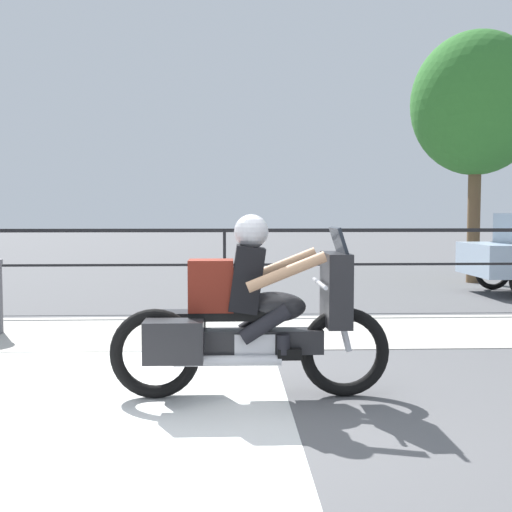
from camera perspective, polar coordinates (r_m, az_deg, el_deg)
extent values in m
plane|color=#565659|center=(5.27, -3.29, -13.54)|extent=(120.00, 120.00, 0.00)
cube|color=#B7B2A8|center=(8.57, -2.91, -6.71)|extent=(44.00, 2.40, 0.01)
cube|color=silver|center=(5.24, -17.25, -13.74)|extent=(3.60, 6.00, 0.01)
cube|color=black|center=(10.51, -2.82, 2.29)|extent=(36.00, 0.04, 0.06)
cube|color=black|center=(10.54, -2.81, -0.78)|extent=(36.00, 0.03, 0.04)
cylinder|color=black|center=(10.54, -2.81, -1.14)|extent=(0.05, 0.05, 1.32)
torus|color=black|center=(5.60, 7.89, -8.44)|extent=(0.77, 0.11, 0.77)
torus|color=black|center=(5.55, -8.96, -8.57)|extent=(0.77, 0.11, 0.77)
cube|color=#232326|center=(5.50, -0.50, -7.58)|extent=(1.23, 0.22, 0.20)
cube|color=silver|center=(5.51, -0.16, -8.09)|extent=(0.34, 0.26, 0.26)
ellipsoid|color=#232326|center=(5.46, 1.55, -4.55)|extent=(0.56, 0.30, 0.26)
cube|color=black|center=(5.46, -2.20, -5.19)|extent=(0.71, 0.28, 0.08)
cube|color=#232326|center=(5.50, 7.12, -2.94)|extent=(0.20, 0.56, 0.62)
cube|color=#1E232B|center=(5.47, 7.36, 1.34)|extent=(0.10, 0.47, 0.24)
cylinder|color=silver|center=(5.47, 5.68, -2.43)|extent=(0.04, 0.70, 0.04)
cylinder|color=silver|center=(5.37, -2.54, -9.29)|extent=(0.89, 0.09, 0.09)
cube|color=#232326|center=(5.27, -7.32, -7.53)|extent=(0.48, 0.28, 0.34)
cube|color=#232326|center=(5.74, -6.90, -6.59)|extent=(0.48, 0.28, 0.34)
cylinder|color=silver|center=(5.55, 7.61, -5.71)|extent=(0.19, 0.06, 0.54)
cube|color=black|center=(5.42, -0.84, -2.01)|extent=(0.31, 0.36, 0.58)
sphere|color=tan|center=(5.39, -0.42, 1.98)|extent=(0.23, 0.23, 0.23)
sphere|color=#B7B7BC|center=(5.39, -0.42, 2.19)|extent=(0.29, 0.29, 0.29)
cylinder|color=black|center=(5.33, 0.83, -6.07)|extent=(0.44, 0.13, 0.34)
cylinder|color=black|center=(5.37, 2.44, -7.85)|extent=(0.11, 0.11, 0.16)
cube|color=black|center=(5.39, 2.97, -8.69)|extent=(0.20, 0.10, 0.09)
cylinder|color=black|center=(5.62, 0.66, -5.54)|extent=(0.44, 0.13, 0.34)
cylinder|color=black|center=(5.66, 2.18, -7.24)|extent=(0.11, 0.11, 0.16)
cube|color=black|center=(5.68, 2.69, -8.04)|extent=(0.20, 0.10, 0.09)
cylinder|color=tan|center=(5.13, 2.72, -1.44)|extent=(0.65, 0.09, 0.33)
cylinder|color=tan|center=(5.73, 2.19, -0.89)|extent=(0.65, 0.09, 0.33)
cube|color=maroon|center=(5.42, -4.01, -2.62)|extent=(0.38, 0.30, 0.43)
torus|color=black|center=(14.06, 20.32, -1.30)|extent=(0.75, 0.11, 0.75)
cylinder|color=brown|center=(15.31, 18.78, 3.03)|extent=(0.28, 0.28, 2.83)
ellipsoid|color=#33752D|center=(15.51, 19.00, 12.71)|extent=(2.90, 2.90, 3.18)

